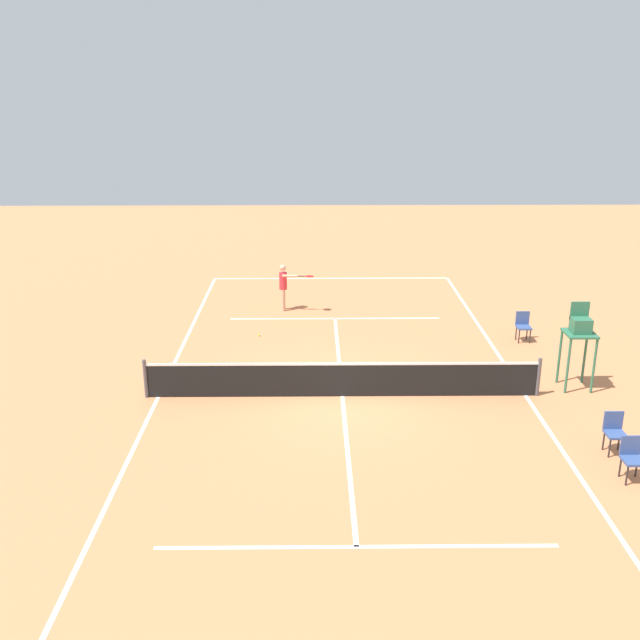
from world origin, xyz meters
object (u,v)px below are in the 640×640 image
(courtside_chair_near, at_px, (615,431))
(courtside_chair_mid, at_px, (523,325))
(player_serving, at_px, (285,283))
(courtside_chair_far, at_px, (632,457))
(umpire_chair, at_px, (580,332))
(tennis_ball, at_px, (259,335))

(courtside_chair_near, bearing_deg, courtside_chair_mid, -89.66)
(player_serving, xyz_separation_m, courtside_chair_mid, (-7.78, 3.27, -0.49))
(courtside_chair_near, bearing_deg, courtside_chair_far, 85.36)
(player_serving, bearing_deg, courtside_chair_near, 41.69)
(umpire_chair, relative_size, courtside_chair_far, 2.54)
(tennis_ball, height_order, courtside_chair_far, courtside_chair_far)
(umpire_chair, bearing_deg, courtside_chair_far, 84.65)
(umpire_chair, distance_m, courtside_chair_near, 3.77)
(courtside_chair_near, height_order, courtside_chair_mid, same)
(courtside_chair_far, bearing_deg, courtside_chair_mid, -90.35)
(umpire_chair, relative_size, courtside_chair_mid, 2.54)
(courtside_chair_mid, bearing_deg, tennis_ball, -3.37)
(tennis_ball, distance_m, courtside_chair_mid, 8.57)
(tennis_ball, relative_size, courtside_chair_mid, 0.07)
(player_serving, xyz_separation_m, courtside_chair_far, (-7.73, 11.74, -0.49))
(courtside_chair_far, bearing_deg, umpire_chair, -95.35)
(courtside_chair_near, xyz_separation_m, courtside_chair_mid, (0.04, -7.30, 0.00))
(tennis_ball, height_order, umpire_chair, umpire_chair)
(tennis_ball, xyz_separation_m, courtside_chair_far, (-8.49, 8.97, 0.50))
(player_serving, distance_m, courtside_chair_near, 13.16)
(courtside_chair_near, xyz_separation_m, courtside_chair_far, (0.09, 1.17, 0.00))
(courtside_chair_mid, bearing_deg, courtside_chair_near, 90.34)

